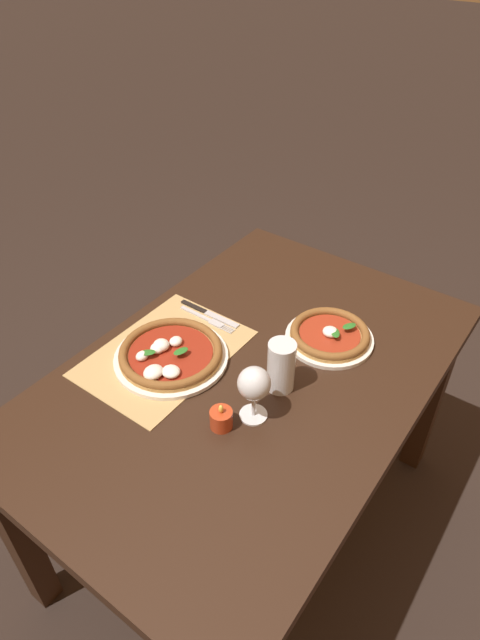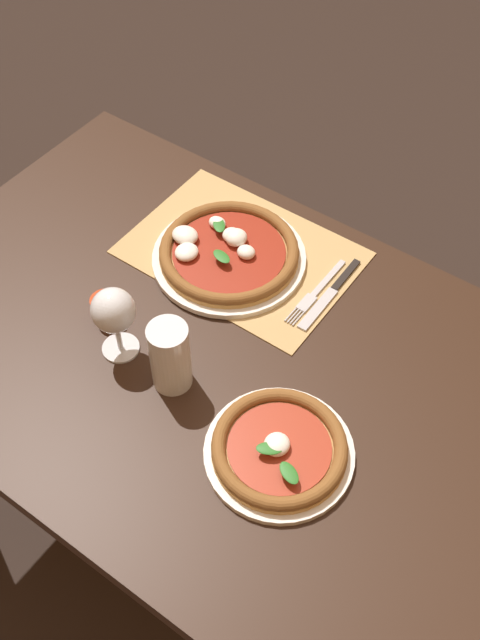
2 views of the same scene
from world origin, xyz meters
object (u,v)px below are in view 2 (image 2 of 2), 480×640
knife (330,294)px  votive_candle (106,309)px  pizza_near (228,253)px  pint_glass (170,357)px  fork (316,292)px  pizza_far (279,449)px  wine_glass (114,313)px

knife → votive_candle: 0.44m
pizza_near → pint_glass: (-0.09, 0.30, 0.05)m
pizza_near → votive_candle: (0.10, 0.25, 0.00)m
knife → fork: bearing=23.9°
knife → votive_candle: size_ratio=2.99×
pizza_far → votive_candle: (0.43, -0.06, 0.00)m
pizza_far → wine_glass: bearing=-2.1°
pizza_far → votive_candle: votive_candle is taller
wine_glass → pint_glass: 0.13m
fork → votive_candle: 0.41m
pizza_far → knife: (0.11, -0.35, -0.01)m
pizza_far → pint_glass: (0.24, -0.01, 0.05)m
pizza_far → votive_candle: bearing=-7.5°
pint_glass → knife: bearing=-110.6°
wine_glass → votive_candle: (0.07, -0.04, -0.08)m
pizza_far → fork: 0.37m
wine_glass → fork: bearing=-124.4°
pizza_near → pint_glass: size_ratio=2.17×
pint_glass → votive_candle: pint_glass is taller
pizza_far → pint_glass: bearing=-3.5°
fork → knife: knife is taller
pizza_far → fork: (0.14, -0.34, -0.01)m
pizza_near → pint_glass: 0.32m
pint_glass → knife: size_ratio=0.67×
pizza_near → knife: size_ratio=1.46×
pizza_far → pint_glass: size_ratio=1.75×
wine_glass → votive_candle: wine_glass is taller
knife → votive_candle: votive_candle is taller
votive_candle → knife: bearing=-137.5°
pizza_near → fork: 0.20m
pizza_near → wine_glass: size_ratio=2.03×
knife → pizza_far: bearing=107.8°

